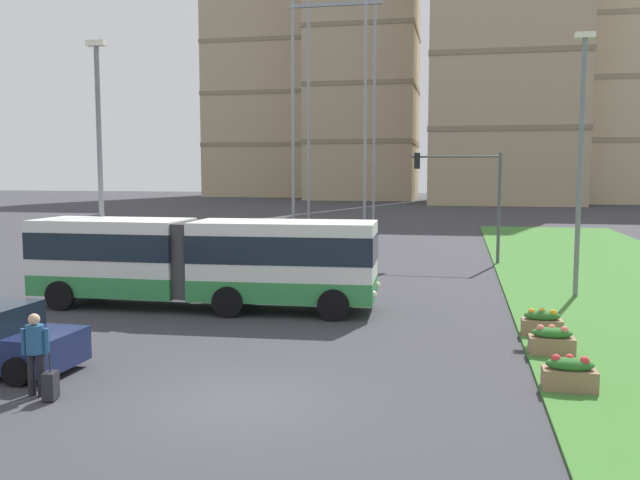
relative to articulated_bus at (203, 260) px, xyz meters
name	(u,v)px	position (x,y,z in m)	size (l,w,h in m)	color
ground_plane	(237,403)	(4.17, -8.89, -1.65)	(260.00, 260.00, 0.00)	#38383D
articulated_bus	(203,260)	(0.00, 0.00, 0.00)	(11.90, 3.05, 3.00)	silver
pedestrian_crossing	(35,349)	(-0.06, -9.29, -0.65)	(0.57, 0.36, 1.74)	black
rolling_suitcase	(51,385)	(0.39, -9.49, -1.34)	(0.31, 0.40, 0.97)	#232328
flower_planter_0	(570,373)	(10.83, -6.89, -1.23)	(1.10, 0.56, 0.74)	#937051
flower_planter_1	(552,341)	(10.83, -4.07, -1.23)	(1.10, 0.56, 0.74)	#937051
flower_planter_2	(542,322)	(10.83, -1.99, -1.23)	(1.10, 0.56, 0.74)	#937051
traffic_light_far_right	(468,186)	(8.90, 13.11, 2.24)	(4.43, 0.28, 5.55)	#474C51
streetlight_left	(100,159)	(-4.33, 1.15, 3.44)	(0.70, 0.28, 9.30)	slate
streetlight_median	(580,155)	(12.73, 4.41, 3.56)	(0.70, 0.28, 9.54)	slate
apartment_tower_west	(269,49)	(-25.83, 100.32, 24.98)	(20.88, 16.19, 53.23)	tan
apartment_tower_westcentre	(364,36)	(-7.09, 90.58, 24.77)	(17.28, 16.99, 52.81)	tan
apartment_tower_centre	(506,29)	(14.52, 80.07, 22.87)	(20.66, 19.99, 49.00)	tan
apartment_tower_eastcentre	(610,58)	(29.93, 87.55, 19.55)	(19.34, 19.94, 42.37)	beige
transmission_pylon	(335,41)	(-2.08, 36.63, 13.98)	(9.00, 6.24, 28.46)	gray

